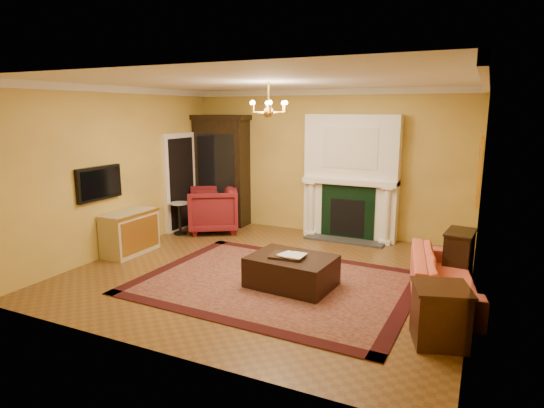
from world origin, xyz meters
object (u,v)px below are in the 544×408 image
Objects in this scene: china_cabinet at (222,173)px; wingback_armchair at (213,208)px; pedestal_table at (180,216)px; leather_ottoman at (292,271)px; console_table at (459,255)px; end_table at (440,316)px; commode at (130,233)px; coral_sofa at (444,269)px.

wingback_armchair is at bearing -78.16° from china_cabinet.
china_cabinet reaches higher than pedestal_table.
china_cabinet is 2.26× the size of wingback_armchair.
console_table is at bearing 38.49° from leather_ottoman.
commode is at bearing 169.06° from end_table.
wingback_armchair reaches higher than pedestal_table.
leather_ottoman is (3.30, -0.22, -0.15)m from commode.
coral_sofa reaches higher than commode.
coral_sofa is at bearing -92.55° from console_table.
commode is (-0.03, -1.46, -0.01)m from pedestal_table.
console_table is (5.48, -0.22, -0.04)m from pedestal_table.
commode is 0.86× the size of leather_ottoman.
coral_sofa is at bearing 93.51° from end_table.
pedestal_table is 0.32× the size of coral_sofa.
commode is 1.44× the size of console_table.
china_cabinet is 1.48m from pedestal_table.
leather_ottoman is (2.94, -2.89, -0.94)m from china_cabinet.
coral_sofa is (5.01, -2.37, -0.77)m from china_cabinet.
leather_ottoman is at bearing 158.89° from end_table.
pedestal_table is (-0.33, -1.21, -0.79)m from china_cabinet.
wingback_armchair is 1.53× the size of pedestal_table.
china_cabinet is at bearing 170.59° from console_table.
coral_sofa is 1.36m from end_table.
china_cabinet reaches higher than coral_sofa.
leather_ottoman is at bearing -140.42° from console_table.
china_cabinet is 0.98m from wingback_armchair.
wingback_armchair is (0.17, -0.70, -0.66)m from china_cabinet.
pedestal_table is 5.46m from coral_sofa.
china_cabinet reaches higher than wingback_armchair.
coral_sofa reaches higher than pedestal_table.
coral_sofa is 2.14m from leather_ottoman.
coral_sofa is at bearing 3.49° from commode.
console_table is (5.51, 1.24, -0.03)m from commode.
china_cabinet is 3.69× the size of end_table.
pedestal_table is 3.68m from leather_ottoman.
leather_ottoman is at bearing -27.23° from pedestal_table.
end_table is at bearing 27.02° from wingback_armchair.
wingback_armchair is at bearing 148.44° from end_table.
china_cabinet is 6.36m from end_table.
end_table is at bearing -10.61° from commode.
china_cabinet is 2.81m from commode.
coral_sofa reaches higher than end_table.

